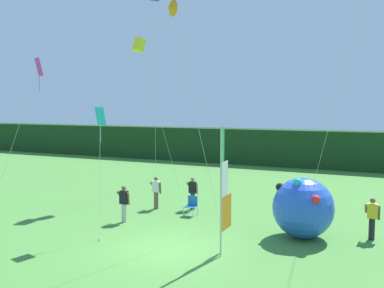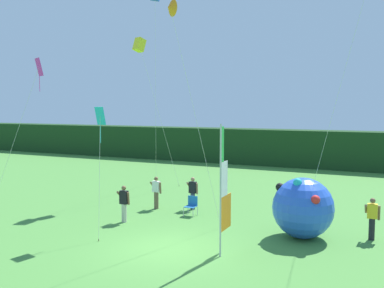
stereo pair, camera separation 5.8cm
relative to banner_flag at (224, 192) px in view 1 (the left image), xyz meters
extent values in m
plane|color=#478438|center=(-2.02, -0.38, -2.14)|extent=(120.00, 120.00, 0.00)
cube|color=#193819|center=(-2.02, 22.66, -0.60)|extent=(80.00, 2.40, 3.08)
cylinder|color=#B7B7BC|center=(0.00, -0.29, 0.09)|extent=(0.06, 0.06, 4.46)
cube|color=orange|center=(0.00, 0.22, -0.74)|extent=(0.02, 0.97, 1.19)
cube|color=white|center=(0.00, 0.04, 0.45)|extent=(0.02, 0.60, 1.19)
cube|color=green|center=(0.00, -0.15, 1.64)|extent=(0.02, 0.23, 1.19)
cylinder|color=#2D334C|center=(-3.62, 5.25, -1.73)|extent=(0.22, 0.22, 0.81)
cube|color=black|center=(-3.62, 5.25, -1.04)|extent=(0.36, 0.20, 0.56)
sphere|color=#A37556|center=(-3.62, 5.25, -0.64)|extent=(0.20, 0.20, 0.20)
cylinder|color=#A37556|center=(-3.85, 5.31, -0.99)|extent=(0.09, 0.48, 0.42)
cylinder|color=#A37556|center=(-3.39, 5.26, -1.09)|extent=(0.09, 0.14, 0.56)
cylinder|color=#B7B2A3|center=(-5.36, 1.91, -1.74)|extent=(0.22, 0.22, 0.80)
cube|color=black|center=(-5.36, 1.91, -1.04)|extent=(0.36, 0.20, 0.59)
sphere|color=brown|center=(-5.36, 1.91, -0.63)|extent=(0.20, 0.20, 0.20)
cylinder|color=brown|center=(-5.59, 1.97, -0.98)|extent=(0.09, 0.48, 0.42)
cylinder|color=brown|center=(-5.13, 1.91, -1.08)|extent=(0.09, 0.14, 0.56)
cylinder|color=black|center=(4.53, 3.81, -1.72)|extent=(0.22, 0.22, 0.83)
cube|color=yellow|center=(4.53, 3.81, -1.03)|extent=(0.36, 0.20, 0.56)
sphere|color=brown|center=(4.53, 3.81, -0.63)|extent=(0.20, 0.20, 0.20)
cylinder|color=brown|center=(4.30, 3.87, -0.98)|extent=(0.09, 0.48, 0.42)
cylinder|color=brown|center=(4.76, 3.82, -1.08)|extent=(0.09, 0.14, 0.56)
cylinder|color=brown|center=(-5.30, 4.60, -1.72)|extent=(0.22, 0.22, 0.84)
cube|color=white|center=(-5.30, 4.60, -1.03)|extent=(0.36, 0.20, 0.53)
sphere|color=brown|center=(-5.30, 4.60, -0.64)|extent=(0.20, 0.20, 0.20)
cylinder|color=brown|center=(-5.53, 4.66, -0.99)|extent=(0.09, 0.48, 0.42)
cylinder|color=brown|center=(-5.07, 4.61, -1.08)|extent=(0.09, 0.14, 0.56)
sphere|color=blue|center=(2.11, 2.95, -0.97)|extent=(2.33, 2.33, 2.33)
sphere|color=#23B2C6|center=(1.99, 2.47, 0.08)|extent=(0.33, 0.33, 0.33)
sphere|color=red|center=(2.70, 2.11, -0.43)|extent=(0.33, 0.33, 0.33)
sphere|color=black|center=(1.21, 2.93, -0.24)|extent=(0.33, 0.33, 0.33)
cylinder|color=#BCBCC1|center=(-3.42, 3.84, -1.93)|extent=(0.03, 0.03, 0.42)
cylinder|color=#BCBCC1|center=(-2.94, 3.84, -1.93)|extent=(0.03, 0.03, 0.42)
cylinder|color=#BCBCC1|center=(-3.42, 4.32, -1.93)|extent=(0.03, 0.03, 0.42)
cylinder|color=#BCBCC1|center=(-2.94, 4.32, -1.93)|extent=(0.03, 0.03, 0.42)
cube|color=#1E66B2|center=(-3.18, 4.08, -1.70)|extent=(0.48, 0.48, 0.03)
cube|color=#1E66B2|center=(-3.18, 4.32, -1.47)|extent=(0.48, 0.03, 0.44)
cylinder|color=brown|center=(-4.73, -0.70, -2.10)|extent=(0.03, 0.03, 0.08)
cylinder|color=silver|center=(-4.97, -0.26, 0.20)|extent=(0.51, 0.89, 4.67)
cube|color=#23B2C6|center=(-5.22, 0.17, 2.53)|extent=(0.53, 0.28, 0.70)
cylinder|color=#23B2C6|center=(-5.22, 0.17, 1.82)|extent=(0.02, 0.02, 0.70)
cylinder|color=brown|center=(-9.14, 11.21, -2.10)|extent=(0.03, 0.03, 0.08)
cylinder|color=silver|center=(-8.35, 9.87, 3.65)|extent=(1.59, 2.69, 11.57)
cylinder|color=brown|center=(1.57, 6.54, -2.10)|extent=(0.03, 0.03, 0.08)
cylinder|color=silver|center=(2.98, 5.63, 3.43)|extent=(2.84, 1.83, 11.15)
cylinder|color=brown|center=(-1.20, 2.88, -2.10)|extent=(0.03, 0.03, 0.08)
cylinder|color=silver|center=(-1.80, 1.80, 2.17)|extent=(1.21, 2.18, 8.62)
cone|color=orange|center=(-2.40, 0.72, 6.48)|extent=(0.64, 0.51, 0.62)
cylinder|color=brown|center=(-6.97, 10.37, -2.10)|extent=(0.03, 0.03, 0.08)
cylinder|color=silver|center=(-7.37, 8.75, 2.09)|extent=(0.83, 3.26, 8.45)
cube|color=yellow|center=(-7.78, 7.13, 6.31)|extent=(0.67, 0.79, 0.82)
cylinder|color=silver|center=(-10.26, 0.47, 1.27)|extent=(1.52, 1.86, 6.82)
cube|color=#DB33A8|center=(-9.51, 1.39, 4.68)|extent=(0.61, 0.44, 0.80)
cylinder|color=#DB33A8|center=(-9.51, 1.39, 3.92)|extent=(0.02, 0.02, 0.70)
camera|label=1|loc=(4.97, -13.22, 2.88)|focal=39.55mm
camera|label=2|loc=(5.03, -13.20, 2.88)|focal=39.55mm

